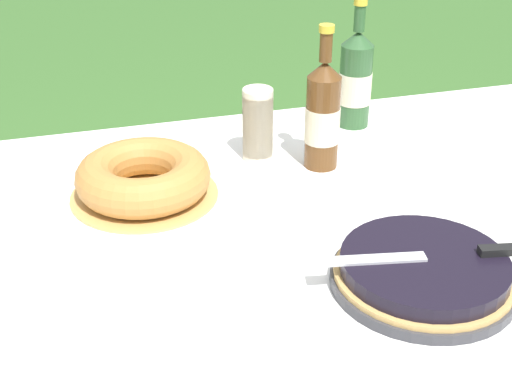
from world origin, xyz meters
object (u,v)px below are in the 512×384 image
berry_tart (423,272)px  bundt_cake (143,178)px  cider_bottle_amber (323,115)px  cider_bottle_green (355,80)px  cup_stack (258,125)px  serving_knife (442,254)px

berry_tart → bundt_cake: size_ratio=1.02×
cider_bottle_amber → berry_tart: bearing=-89.8°
bundt_cake → cider_bottle_green: cider_bottle_green is taller
cup_stack → berry_tart: bearing=-77.0°
cider_bottle_green → serving_knife: bearing=-101.0°
berry_tart → cup_stack: cup_stack is taller
serving_knife → berry_tart: bearing=0.0°
bundt_cake → cider_bottle_amber: bearing=4.7°
cup_stack → cider_bottle_amber: bearing=-30.9°
cup_stack → cider_bottle_green: 0.33m
serving_knife → cup_stack: size_ratio=2.12×
berry_tart → bundt_cake: bearing=132.3°
cider_bottle_green → cider_bottle_amber: size_ratio=0.99×
serving_knife → cider_bottle_green: 0.72m
serving_knife → cider_bottle_amber: size_ratio=1.12×
cider_bottle_green → cider_bottle_amber: (-0.17, -0.21, 0.00)m
berry_tart → bundt_cake: 0.62m
berry_tart → cup_stack: (-0.13, 0.57, 0.06)m
cup_stack → cider_bottle_green: cider_bottle_green is taller
berry_tart → serving_knife: (0.03, -0.01, 0.04)m
cup_stack → serving_knife: bearing=-74.5°
cup_stack → cider_bottle_green: bearing=23.2°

